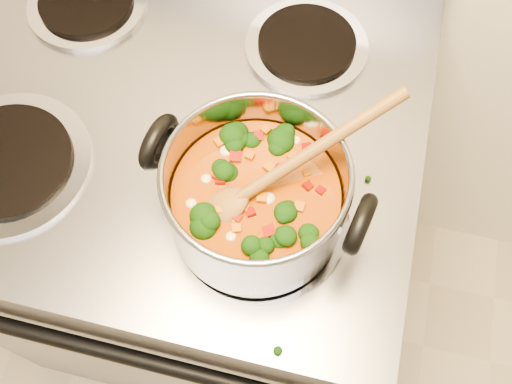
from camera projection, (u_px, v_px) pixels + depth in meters
The scene contains 4 objects.
electric_range at pixel (195, 220), 1.27m from camera, with size 0.79×0.71×1.08m.
stockpot at pixel (255, 198), 0.71m from camera, with size 0.29×0.23×0.14m.
wooden_spoon at pixel (268, 179), 0.68m from camera, with size 0.23×0.20×0.12m.
cooktop_crumbs at pixel (215, 218), 0.78m from camera, with size 0.34×0.06×0.01m.
Camera 1 is at (0.18, 0.70, 1.64)m, focal length 40.00 mm.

